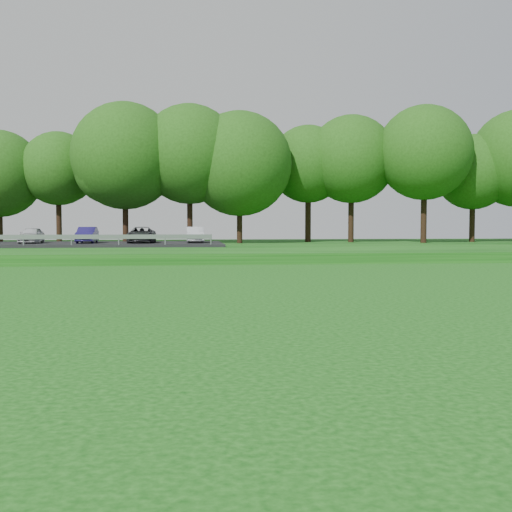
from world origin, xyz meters
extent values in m
cube|color=#0C3E0C|center=(0.00, 34.00, 0.30)|extent=(130.00, 30.00, 0.60)
cube|color=gray|center=(0.00, 20.00, 0.02)|extent=(130.00, 1.60, 0.04)
cube|color=black|center=(-24.00, 33.00, 0.69)|extent=(24.00, 9.00, 0.18)
imported|color=silver|center=(-26.00, 33.00, 1.38)|extent=(1.42, 3.52, 1.20)
imported|color=navy|center=(-22.00, 33.00, 1.38)|extent=(1.27, 3.64, 1.20)
imported|color=#3B3B40|center=(-18.00, 33.00, 1.38)|extent=(1.99, 4.32, 1.20)
imported|color=#B9BEC2|center=(-14.00, 33.00, 1.38)|extent=(1.27, 3.64, 1.20)
camera|label=1|loc=(-14.95, -15.68, 2.31)|focal=45.00mm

